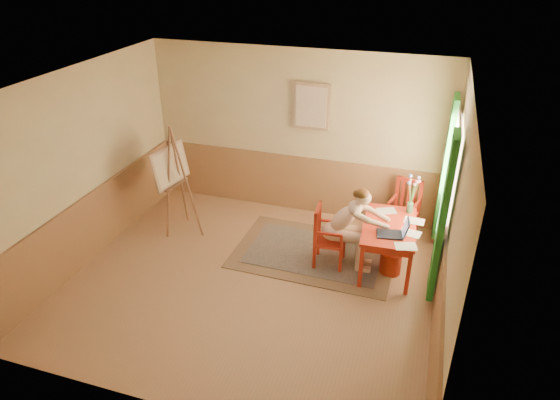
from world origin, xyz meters
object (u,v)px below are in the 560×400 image
(figure, at_px, (349,224))
(easel, at_px, (172,170))
(chair_left, at_px, (327,237))
(chair_back, at_px, (404,210))
(laptop, at_px, (395,232))
(table, at_px, (389,231))

(figure, xyz_separation_m, easel, (-2.85, 0.20, 0.36))
(chair_left, relative_size, chair_back, 0.96)
(chair_left, height_order, figure, figure)
(laptop, bearing_deg, chair_left, 174.17)
(laptop, relative_size, easel, 0.25)
(table, bearing_deg, easel, 178.74)
(chair_left, distance_m, figure, 0.39)
(laptop, height_order, easel, easel)
(table, distance_m, chair_left, 0.88)
(figure, distance_m, laptop, 0.66)
(table, bearing_deg, figure, -166.93)
(table, bearing_deg, laptop, -69.99)
(table, relative_size, chair_back, 1.28)
(chair_left, bearing_deg, table, 10.14)
(chair_left, height_order, laptop, laptop)
(figure, xyz_separation_m, laptop, (0.64, -0.12, 0.06))
(table, xyz_separation_m, figure, (-0.55, -0.13, 0.08))
(chair_back, height_order, easel, easel)
(table, height_order, chair_left, chair_left)
(figure, bearing_deg, laptop, -10.77)
(table, height_order, figure, figure)
(figure, bearing_deg, chair_back, 57.50)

